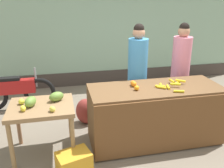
{
  "coord_description": "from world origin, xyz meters",
  "views": [
    {
      "loc": [
        -1.03,
        -3.27,
        2.25
      ],
      "look_at": [
        -0.28,
        0.15,
        0.97
      ],
      "focal_mm": 38.98,
      "sensor_mm": 36.0,
      "label": 1
    }
  ],
  "objects_px": {
    "parked_motorcycle": "(15,91)",
    "produce_crate": "(74,161)",
    "produce_sack": "(86,111)",
    "vendor_woman_blue_shirt": "(137,75)",
    "vendor_woman_pink_shirt": "(180,71)"
  },
  "relations": [
    {
      "from": "parked_motorcycle",
      "to": "produce_crate",
      "type": "relative_size",
      "value": 3.64
    },
    {
      "from": "parked_motorcycle",
      "to": "produce_sack",
      "type": "xyz_separation_m",
      "value": [
        1.34,
        -0.9,
        -0.16
      ]
    },
    {
      "from": "vendor_woman_blue_shirt",
      "to": "parked_motorcycle",
      "type": "relative_size",
      "value": 1.13
    },
    {
      "from": "parked_motorcycle",
      "to": "produce_sack",
      "type": "bearing_deg",
      "value": -33.91
    },
    {
      "from": "vendor_woman_pink_shirt",
      "to": "produce_sack",
      "type": "xyz_separation_m",
      "value": [
        -1.81,
        0.03,
        -0.67
      ]
    },
    {
      "from": "produce_crate",
      "to": "produce_sack",
      "type": "relative_size",
      "value": 0.91
    },
    {
      "from": "produce_crate",
      "to": "vendor_woman_pink_shirt",
      "type": "bearing_deg",
      "value": 30.17
    },
    {
      "from": "produce_sack",
      "to": "parked_motorcycle",
      "type": "bearing_deg",
      "value": 146.09
    },
    {
      "from": "produce_sack",
      "to": "produce_crate",
      "type": "bearing_deg",
      "value": -103.76
    },
    {
      "from": "produce_crate",
      "to": "parked_motorcycle",
      "type": "bearing_deg",
      "value": 115.38
    },
    {
      "from": "vendor_woman_blue_shirt",
      "to": "produce_crate",
      "type": "height_order",
      "value": "vendor_woman_blue_shirt"
    },
    {
      "from": "vendor_woman_blue_shirt",
      "to": "vendor_woman_pink_shirt",
      "type": "distance_m",
      "value": 0.88
    },
    {
      "from": "vendor_woman_pink_shirt",
      "to": "produce_crate",
      "type": "bearing_deg",
      "value": -149.83
    },
    {
      "from": "parked_motorcycle",
      "to": "vendor_woman_pink_shirt",
      "type": "bearing_deg",
      "value": -16.54
    },
    {
      "from": "vendor_woman_blue_shirt",
      "to": "produce_sack",
      "type": "height_order",
      "value": "vendor_woman_blue_shirt"
    }
  ]
}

